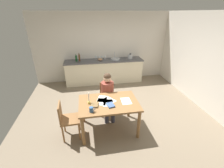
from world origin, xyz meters
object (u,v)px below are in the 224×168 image
dining_table (109,106)px  book_cookery (95,105)px  book_magazine (111,105)px  chair_side_empty (67,119)px  sink_unit (115,59)px  wine_glass_back_left (99,56)px  coffee_mug (91,110)px  bottle_oil (76,58)px  candlestick (89,101)px  wine_glass_by_kettle (102,56)px  wine_glass_back_right (96,57)px  person_seated (108,93)px  chair_at_table (107,97)px  stovetop_kettle (130,56)px  mixing_bowl (100,59)px  wine_glass_near_sink (105,56)px  bottle_vinegar (79,58)px

dining_table → book_cookery: size_ratio=6.49×
dining_table → book_magazine: (0.02, -0.15, 0.12)m
chair_side_empty → book_cookery: bearing=0.7°
sink_unit → wine_glass_back_left: size_ratio=2.34×
dining_table → sink_unit: bearing=75.9°
coffee_mug → bottle_oil: bottle_oil is taller
candlestick → wine_glass_by_kettle: 2.95m
wine_glass_back_right → candlestick: bearing=-97.7°
person_seated → book_magazine: bearing=-93.9°
coffee_mug → wine_glass_back_left: (0.48, 3.19, 0.21)m
sink_unit → wine_glass_back_left: 0.63m
bottle_oil → chair_at_table: bearing=-68.1°
sink_unit → wine_glass_back_right: size_ratio=2.34×
candlestick → stovetop_kettle: size_ratio=1.21×
mixing_bowl → wine_glass_near_sink: wine_glass_near_sink is taller
candlestick → wine_glass_back_left: bearing=79.9°
coffee_mug → stovetop_kettle: (1.67, 3.04, 0.20)m
bottle_oil → wine_glass_near_sink: 1.09m
chair_side_empty → stovetop_kettle: (2.19, 2.83, 0.51)m
chair_side_empty → book_cookery: size_ratio=4.29×
chair_side_empty → bottle_vinegar: 2.90m
wine_glass_back_right → wine_glass_back_left: bearing=0.0°
book_cookery → wine_glass_near_sink: wine_glass_near_sink is taller
wine_glass_back_left → wine_glass_back_right: 0.12m
chair_side_empty → candlestick: (0.49, 0.10, 0.34)m
bottle_oil → mixing_bowl: bottle_oil is taller
person_seated → wine_glass_near_sink: (0.25, 2.35, 0.33)m
person_seated → bottle_vinegar: 2.36m
chair_at_table → book_cookery: 0.90m
chair_side_empty → candlestick: 0.60m
person_seated → bottle_oil: person_seated is taller
mixing_bowl → chair_at_table: bearing=-91.1°
chair_side_empty → person_seated: bearing=32.3°
wine_glass_by_kettle → wine_glass_back_left: size_ratio=1.00×
bottle_oil → chair_side_empty: bearing=-92.9°
chair_at_table → wine_glass_by_kettle: 2.27m
wine_glass_near_sink → wine_glass_by_kettle: bearing=180.0°
coffee_mug → wine_glass_by_kettle: size_ratio=0.79×
chair_at_table → book_magazine: bearing=-93.4°
dining_table → wine_glass_near_sink: size_ratio=8.50×
chair_at_table → bottle_vinegar: bottle_vinegar is taller
chair_at_table → book_magazine: (-0.05, -0.83, 0.28)m
mixing_bowl → wine_glass_back_right: 0.23m
chair_at_table → bottle_oil: size_ratio=3.46×
mixing_bowl → wine_glass_back_right: bearing=130.7°
dining_table → bottle_oil: bottle_oil is taller
bottle_oil → wine_glass_by_kettle: size_ratio=1.62×
dining_table → stovetop_kettle: (1.28, 2.75, 0.36)m
dining_table → wine_glass_near_sink: bearing=83.9°
mixing_bowl → book_magazine: bearing=-91.8°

